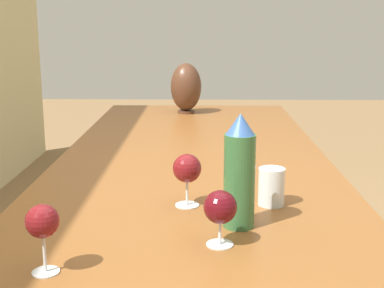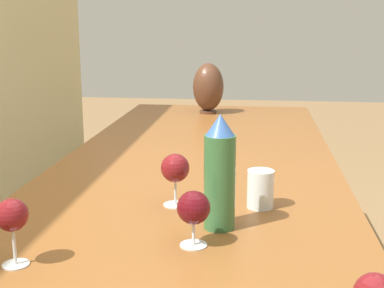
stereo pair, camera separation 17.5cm
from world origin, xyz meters
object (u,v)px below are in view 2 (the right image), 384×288
(water_bottle, at_px, (220,174))
(water_tumbler, at_px, (260,189))
(wine_glass_0, at_px, (12,217))
(wine_glass_3, at_px, (194,209))
(vase, at_px, (208,87))
(wine_glass_1, at_px, (175,169))

(water_bottle, xyz_separation_m, water_tumbler, (0.16, -0.10, -0.09))
(wine_glass_0, xyz_separation_m, wine_glass_3, (0.14, -0.36, -0.02))
(wine_glass_3, bearing_deg, vase, 4.28)
(water_tumbler, xyz_separation_m, wine_glass_0, (-0.42, 0.50, 0.05))
(water_tumbler, distance_m, vase, 1.50)
(wine_glass_1, relative_size, wine_glass_3, 1.13)
(wine_glass_0, bearing_deg, wine_glass_3, -68.14)
(wine_glass_1, bearing_deg, wine_glass_0, 145.87)
(vase, bearing_deg, water_bottle, -173.71)
(water_tumbler, relative_size, wine_glass_1, 0.71)
(water_bottle, bearing_deg, wine_glass_1, 41.83)
(wine_glass_1, xyz_separation_m, wine_glass_3, (-0.26, -0.08, -0.01))
(water_bottle, bearing_deg, vase, 6.29)
(vase, bearing_deg, wine_glass_1, -178.11)
(wine_glass_1, bearing_deg, water_bottle, -138.17)
(water_tumbler, distance_m, wine_glass_0, 0.66)
(wine_glass_0, height_order, wine_glass_3, wine_glass_0)
(water_bottle, xyz_separation_m, wine_glass_0, (-0.26, 0.40, -0.03))
(water_tumbler, height_order, wine_glass_1, wine_glass_1)
(water_tumbler, height_order, wine_glass_0, wine_glass_0)
(wine_glass_1, distance_m, wine_glass_3, 0.27)
(vase, height_order, wine_glass_0, vase)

